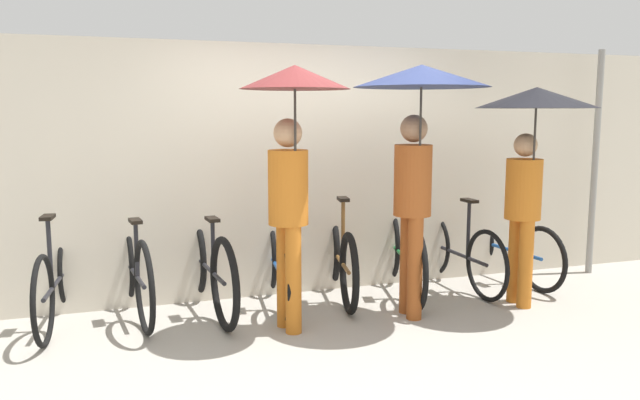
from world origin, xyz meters
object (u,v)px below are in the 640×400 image
(parked_bicycle_7, at_px, (505,246))
(pedestrian_trailing, at_px, (532,134))
(parked_bicycle_1, at_px, (134,271))
(parked_bicycle_6, at_px, (457,251))
(parked_bicycle_5, at_px, (402,253))
(pedestrian_leading, at_px, (292,137))
(pedestrian_center, at_px, (419,117))
(parked_bicycle_0, at_px, (56,280))
(parked_bicycle_2, at_px, (208,267))
(parked_bicycle_4, at_px, (340,258))
(parked_bicycle_3, at_px, (277,265))

(parked_bicycle_7, bearing_deg, pedestrian_trailing, 150.66)
(parked_bicycle_1, xyz_separation_m, parked_bicycle_6, (3.14, -0.08, -0.03))
(parked_bicycle_5, distance_m, parked_bicycle_7, 1.26)
(parked_bicycle_7, relative_size, pedestrian_trailing, 0.87)
(parked_bicycle_5, bearing_deg, pedestrian_leading, 132.58)
(parked_bicycle_1, bearing_deg, pedestrian_center, -117.46)
(parked_bicycle_0, distance_m, parked_bicycle_1, 0.63)
(pedestrian_trailing, bearing_deg, pedestrian_center, 4.28)
(parked_bicycle_1, xyz_separation_m, pedestrian_center, (2.26, -0.85, 1.33))
(parked_bicycle_2, bearing_deg, parked_bicycle_4, -93.60)
(parked_bicycle_1, bearing_deg, parked_bicycle_4, -97.80)
(parked_bicycle_3, bearing_deg, parked_bicycle_5, -84.44)
(parked_bicycle_0, relative_size, parked_bicycle_4, 1.01)
(parked_bicycle_4, xyz_separation_m, pedestrian_leading, (-0.70, -0.80, 1.20))
(pedestrian_leading, distance_m, pedestrian_center, 1.09)
(pedestrian_center, bearing_deg, pedestrian_leading, 4.15)
(pedestrian_center, bearing_deg, parked_bicycle_0, -11.19)
(parked_bicycle_5, distance_m, pedestrian_center, 1.55)
(parked_bicycle_0, height_order, parked_bicycle_2, parked_bicycle_0)
(parked_bicycle_3, xyz_separation_m, parked_bicycle_7, (2.51, 0.07, -0.01))
(parked_bicycle_6, bearing_deg, parked_bicycle_1, 88.01)
(parked_bicycle_4, bearing_deg, parked_bicycle_3, 103.24)
(parked_bicycle_4, relative_size, parked_bicycle_7, 0.98)
(parked_bicycle_0, distance_m, parked_bicycle_5, 3.14)
(pedestrian_center, relative_size, pedestrian_trailing, 1.08)
(parked_bicycle_2, relative_size, parked_bicycle_6, 1.09)
(parked_bicycle_1, relative_size, parked_bicycle_5, 0.96)
(parked_bicycle_2, bearing_deg, pedestrian_leading, -149.13)
(parked_bicycle_2, height_order, pedestrian_leading, pedestrian_leading)
(parked_bicycle_7, bearing_deg, parked_bicycle_1, 85.23)
(parked_bicycle_0, distance_m, parked_bicycle_3, 1.88)
(parked_bicycle_6, relative_size, pedestrian_leading, 0.80)
(parked_bicycle_0, bearing_deg, pedestrian_center, -100.28)
(parked_bicycle_0, relative_size, parked_bicycle_5, 0.94)
(parked_bicycle_4, height_order, pedestrian_center, pedestrian_center)
(parked_bicycle_2, height_order, parked_bicycle_7, parked_bicycle_7)
(parked_bicycle_6, bearing_deg, pedestrian_leading, 110.73)
(parked_bicycle_5, xyz_separation_m, pedestrian_center, (-0.25, -0.76, 1.33))
(pedestrian_leading, relative_size, pedestrian_trailing, 1.07)
(parked_bicycle_1, bearing_deg, parked_bicycle_3, -99.48)
(parked_bicycle_1, distance_m, pedestrian_center, 2.76)
(parked_bicycle_6, xyz_separation_m, parked_bicycle_7, (0.63, 0.09, -0.01))
(pedestrian_trailing, bearing_deg, parked_bicycle_3, -15.65)
(parked_bicycle_2, relative_size, pedestrian_leading, 0.88)
(parked_bicycle_4, xyz_separation_m, pedestrian_center, (0.38, -0.82, 1.35))
(parked_bicycle_1, bearing_deg, parked_bicycle_7, -96.60)
(parked_bicycle_5, relative_size, parked_bicycle_6, 1.07)
(parked_bicycle_3, bearing_deg, parked_bicycle_4, -80.64)
(parked_bicycle_6, relative_size, pedestrian_center, 0.79)
(parked_bicycle_1, xyz_separation_m, pedestrian_trailing, (3.36, -0.88, 1.18))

